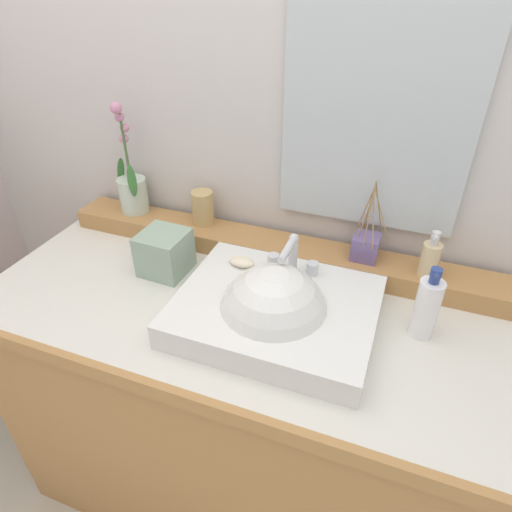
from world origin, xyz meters
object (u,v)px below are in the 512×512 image
at_px(soap_bar, 242,262).
at_px(soap_dispenser, 430,259).
at_px(reed_diffuser, 366,246).
at_px(tissue_box, 165,253).
at_px(potted_plant, 132,187).
at_px(lotion_bottle, 427,307).
at_px(tumbler_cup, 203,208).
at_px(sink_basin, 274,315).

height_order(soap_bar, soap_dispenser, soap_dispenser).
bearing_deg(soap_bar, soap_dispenser, 17.11).
distance_m(reed_diffuser, tissue_box, 0.58).
bearing_deg(potted_plant, soap_dispenser, -2.43).
relative_size(potted_plant, lotion_bottle, 1.88).
distance_m(lotion_bottle, tissue_box, 0.72).
height_order(reed_diffuser, tissue_box, reed_diffuser).
relative_size(lotion_bottle, tissue_box, 1.51).
bearing_deg(lotion_bottle, tumbler_cup, 162.74).
xyz_separation_m(sink_basin, soap_dispenser, (0.34, 0.27, 0.08)).
height_order(tumbler_cup, reed_diffuser, reed_diffuser).
relative_size(sink_basin, soap_bar, 7.05).
height_order(sink_basin, tissue_box, sink_basin).
xyz_separation_m(soap_bar, tissue_box, (-0.24, -0.01, -0.02)).
bearing_deg(soap_bar, sink_basin, -41.48).
bearing_deg(soap_dispenser, lotion_bottle, -87.63).
distance_m(sink_basin, soap_bar, 0.19).
bearing_deg(potted_plant, soap_bar, -21.75).
xyz_separation_m(sink_basin, lotion_bottle, (0.35, 0.10, 0.05)).
relative_size(tumbler_cup, tissue_box, 0.83).
xyz_separation_m(soap_dispenser, tumbler_cup, (-0.69, 0.05, -0.00)).
height_order(sink_basin, potted_plant, potted_plant).
bearing_deg(sink_basin, potted_plant, 153.08).
xyz_separation_m(soap_bar, tumbler_cup, (-0.21, 0.19, 0.03)).
height_order(soap_bar, reed_diffuser, reed_diffuser).
bearing_deg(reed_diffuser, tumbler_cup, 177.96).
bearing_deg(reed_diffuser, soap_dispenser, -9.50).
bearing_deg(tumbler_cup, reed_diffuser, -2.04).
bearing_deg(sink_basin, lotion_bottle, 15.53).
xyz_separation_m(soap_dispenser, lotion_bottle, (0.01, -0.17, -0.03)).
distance_m(soap_bar, lotion_bottle, 0.49).
bearing_deg(reed_diffuser, potted_plant, 179.16).
height_order(sink_basin, soap_bar, sink_basin).
xyz_separation_m(soap_bar, potted_plant, (-0.47, 0.19, 0.07)).
bearing_deg(soap_dispenser, tumbler_cup, 176.09).
bearing_deg(potted_plant, lotion_bottle, -12.42).
bearing_deg(lotion_bottle, tissue_box, 179.11).
relative_size(soap_dispenser, lotion_bottle, 0.70).
height_order(sink_basin, tumbler_cup, sink_basin).
distance_m(tumbler_cup, reed_diffuser, 0.52).
distance_m(soap_dispenser, lotion_bottle, 0.17).
height_order(tumbler_cup, lotion_bottle, lotion_bottle).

